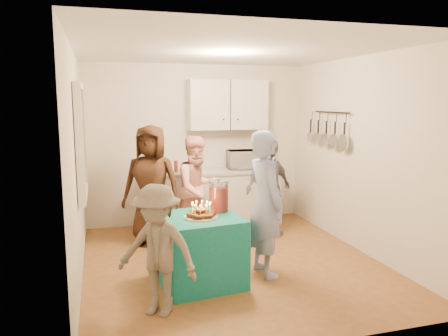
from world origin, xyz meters
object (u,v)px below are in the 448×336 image
object	(u,v)px
punch_jar	(219,197)
child_near_left	(157,250)
microwave	(244,159)
woman_back_right	(269,188)
woman_back_left	(151,185)
party_table	(199,250)
counter	(213,199)
woman_back_center	(198,189)
man_birthday	(265,203)

from	to	relation	value
punch_jar	child_near_left	xyz separation A→B (m)	(-0.81, -0.77, -0.30)
microwave	woman_back_right	xyz separation A→B (m)	(0.12, -0.79, -0.34)
punch_jar	woman_back_left	xyz separation A→B (m)	(-0.60, 1.38, -0.09)
party_table	child_near_left	world-z (taller)	child_near_left
woman_back_right	woman_back_left	bearing A→B (deg)	153.32
punch_jar	woman_back_left	world-z (taller)	woman_back_left
counter	punch_jar	world-z (taller)	punch_jar
woman_back_right	child_near_left	size ratio (longest dim) A/B	1.15
punch_jar	woman_back_right	distance (m)	1.68
woman_back_right	woman_back_center	bearing A→B (deg)	152.90
woman_back_left	party_table	bearing A→B (deg)	-54.00
party_table	punch_jar	size ratio (longest dim) A/B	2.50
party_table	woman_back_left	size ratio (longest dim) A/B	0.50
woman_back_left	child_near_left	distance (m)	2.17
microwave	man_birthday	size ratio (longest dim) A/B	0.32
woman_back_left	woman_back_right	xyz separation A→B (m)	(1.72, -0.14, -0.12)
man_birthday	woman_back_center	bearing A→B (deg)	11.42
woman_back_center	woman_back_right	distance (m)	1.06
party_table	man_birthday	distance (m)	0.92
party_table	punch_jar	bearing A→B (deg)	32.42
microwave	party_table	size ratio (longest dim) A/B	0.64
microwave	party_table	distance (m)	2.63
woman_back_center	counter	bearing A→B (deg)	39.86
counter	child_near_left	world-z (taller)	child_near_left
punch_jar	woman_back_center	size ratio (longest dim) A/B	0.22
man_birthday	woman_back_center	size ratio (longest dim) A/B	1.11
woman_back_center	man_birthday	bearing A→B (deg)	-92.44
microwave	woman_back_right	size ratio (longest dim) A/B	0.38
woman_back_center	woman_back_right	world-z (taller)	woman_back_center
counter	woman_back_left	size ratio (longest dim) A/B	1.30
counter	woman_back_center	distance (m)	0.87
counter	woman_back_left	xyz separation A→B (m)	(-1.06, -0.65, 0.41)
party_table	woman_back_center	bearing A→B (deg)	77.70
woman_back_center	party_table	bearing A→B (deg)	-122.40
party_table	woman_back_right	bearing A→B (deg)	45.40
party_table	punch_jar	world-z (taller)	punch_jar
microwave	party_table	world-z (taller)	microwave
microwave	woman_back_right	bearing A→B (deg)	-77.59
woman_back_left	woman_back_right	distance (m)	1.73
man_birthday	punch_jar	bearing A→B (deg)	69.58
child_near_left	punch_jar	bearing A→B (deg)	80.26
woman_back_right	party_table	bearing A→B (deg)	-156.56
man_birthday	woman_back_right	size ratio (longest dim) A/B	1.16
party_table	child_near_left	size ratio (longest dim) A/B	0.68
woman_back_center	woman_back_right	bearing A→B (deg)	-25.24
man_birthday	child_near_left	size ratio (longest dim) A/B	1.34
punch_jar	counter	bearing A→B (deg)	77.22
man_birthday	woman_back_right	xyz separation A→B (m)	(0.59, 1.37, -0.12)
woman_back_left	woman_back_center	bearing A→B (deg)	19.91
microwave	party_table	bearing A→B (deg)	-115.91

